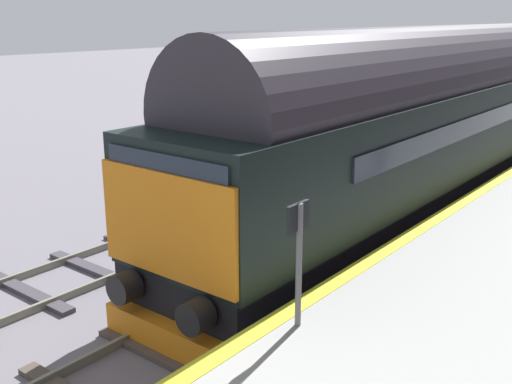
{
  "coord_description": "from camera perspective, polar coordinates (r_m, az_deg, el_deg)",
  "views": [
    {
      "loc": [
        6.1,
        -8.13,
        4.89
      ],
      "look_at": [
        0.2,
        -0.72,
        2.15
      ],
      "focal_mm": 42.63,
      "sensor_mm": 36.0,
      "label": 1
    }
  ],
  "objects": [
    {
      "name": "track_main",
      "position": [
        11.25,
        1.49,
        -9.31
      ],
      "size": [
        2.5,
        60.0,
        0.15
      ],
      "color": "slate",
      "rests_on": "ground"
    },
    {
      "name": "diesel_locomotive",
      "position": [
        16.47,
        16.49,
        7.09
      ],
      "size": [
        2.74,
        19.44,
        4.68
      ],
      "color": "black",
      "rests_on": "ground"
    },
    {
      "name": "platform_number_sign",
      "position": [
        7.7,
        4.0,
        -4.95
      ],
      "size": [
        0.1,
        0.44,
        1.66
      ],
      "color": "slate",
      "rests_on": "station_platform"
    },
    {
      "name": "ground_plane",
      "position": [
        11.28,
        1.49,
        -9.56
      ],
      "size": [
        140.0,
        140.0,
        0.0
      ],
      "primitive_type": "plane",
      "color": "slate",
      "rests_on": "ground"
    },
    {
      "name": "track_adjacent_west",
      "position": [
        13.45,
        -10.41,
        -5.21
      ],
      "size": [
        2.5,
        60.0,
        0.15
      ],
      "color": "gray",
      "rests_on": "ground"
    },
    {
      "name": "station_platform",
      "position": [
        9.57,
        19.38,
        -12.16
      ],
      "size": [
        4.0,
        44.0,
        1.01
      ],
      "color": "#A8AAA5",
      "rests_on": "ground"
    }
  ]
}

